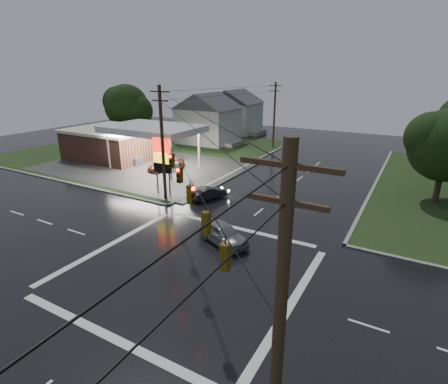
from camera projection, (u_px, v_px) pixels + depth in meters
The scene contains 15 objects.
ground at pixel (190, 268), 22.78m from camera, with size 120.00×120.00×0.00m, color black.
grass_nw at pixel (149, 150), 56.21m from camera, with size 36.00×36.00×0.08m, color black.
gas_station at pixel (120, 141), 50.05m from camera, with size 26.20×18.00×5.60m.
pylon_sign at pixel (162, 157), 34.96m from camera, with size 2.00×0.35×6.00m.
utility_pole_nw at pixel (162, 143), 33.11m from camera, with size 2.20×0.32×11.00m.
utility_pole_se at pixel (278, 348), 8.67m from camera, with size 2.20×0.32×11.00m.
utility_pole_n at pixel (274, 114), 56.60m from camera, with size 2.20×0.32×10.50m.
traffic_signals at pixel (186, 173), 20.61m from camera, with size 26.87×26.87×1.47m.
house_near at pixel (208, 118), 60.63m from camera, with size 11.05×8.48×8.60m.
house_far at pixel (235, 111), 70.96m from camera, with size 11.05×8.48×8.60m.
tree_nw_behind at pixel (127, 107), 61.10m from camera, with size 8.93×7.60×10.00m.
tree_ne_near at pixel (448, 146), 32.44m from camera, with size 7.99×6.80×8.98m.
car_north at pixel (208, 193), 34.87m from camera, with size 1.32×3.80×1.25m, color black.
car_crossing at pixel (223, 233), 25.93m from camera, with size 1.84×4.58×1.56m, color gray.
car_pump at pixel (166, 165), 44.71m from camera, with size 2.05×5.05×1.47m, color #542213.
Camera 1 is at (11.73, -16.17, 12.24)m, focal length 28.00 mm.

